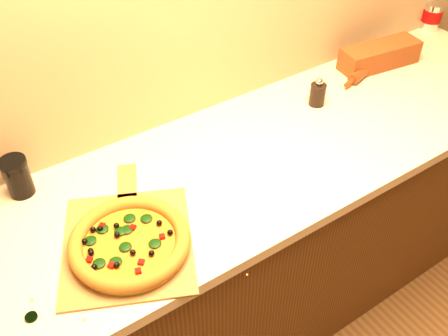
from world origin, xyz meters
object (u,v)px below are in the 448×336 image
rolling_pin (366,69)px  dark_jar (17,177)px  pizza_peel (128,239)px  coffee_canister (432,16)px  pepper_grinder (318,94)px  pizza (130,242)px

rolling_pin → dark_jar: dark_jar is taller
dark_jar → rolling_pin: bearing=-3.5°
pizza_peel → coffee_canister: size_ratio=4.61×
rolling_pin → coffee_canister: (0.55, 0.12, 0.04)m
pepper_grinder → pizza_peel: bearing=-166.5°
coffee_canister → pepper_grinder: bearing=-168.2°
pepper_grinder → rolling_pin: size_ratio=0.35×
pepper_grinder → rolling_pin: (0.32, 0.06, -0.02)m
pepper_grinder → coffee_canister: 0.89m
pizza_peel → pepper_grinder: pepper_grinder is taller
pizza → pepper_grinder: size_ratio=2.94×
rolling_pin → coffee_canister: size_ratio=2.64×
pizza_peel → pizza: 0.04m
pizza → rolling_pin: (1.21, 0.30, -0.01)m
rolling_pin → dark_jar: bearing=176.5°
pizza → pizza_peel: bearing=79.0°
rolling_pin → coffee_canister: 0.57m
coffee_canister → dark_jar: (-1.94, -0.04, 0.00)m
pepper_grinder → dark_jar: (-1.08, 0.14, 0.02)m
rolling_pin → dark_jar: 1.40m
dark_jar → pizza: bearing=-65.2°
pizza → rolling_pin: bearing=14.1°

